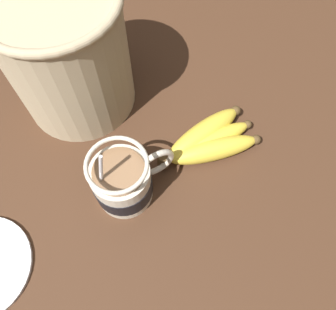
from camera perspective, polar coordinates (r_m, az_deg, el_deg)
table at (r=52.48cm, az=0.12°, el=-7.96°), size 134.78×134.78×3.71cm
coffee_mug at (r=47.41cm, az=-7.79°, el=-4.62°), size 12.37×8.58×13.90cm
banana_bunch at (r=53.19cm, az=7.04°, el=2.42°), size 17.27×9.77×4.15cm
woven_basket at (r=53.94cm, az=-17.16°, el=16.44°), size 19.53×19.53×20.58cm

